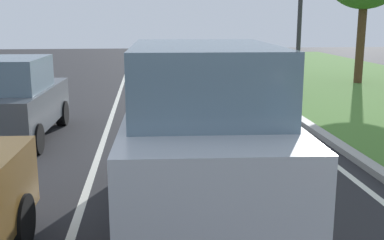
# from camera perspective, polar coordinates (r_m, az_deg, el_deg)

# --- Properties ---
(ground_plane) EXTENTS (60.00, 60.00, 0.00)m
(ground_plane) POSITION_cam_1_polar(r_m,az_deg,el_deg) (10.75, -6.69, -1.80)
(ground_plane) COLOR #262628
(lane_line_center) EXTENTS (0.12, 32.00, 0.01)m
(lane_line_center) POSITION_cam_1_polar(r_m,az_deg,el_deg) (10.79, -10.42, -1.85)
(lane_line_center) COLOR silver
(lane_line_center) RESTS_ON ground
(lane_line_right_edge) EXTENTS (0.12, 32.00, 0.01)m
(lane_line_right_edge) POSITION_cam_1_polar(r_m,az_deg,el_deg) (11.26, 11.95, -1.32)
(lane_line_right_edge) COLOR silver
(lane_line_right_edge) RESTS_ON ground
(curb_right) EXTENTS (0.24, 48.00, 0.12)m
(curb_right) POSITION_cam_1_polar(r_m,az_deg,el_deg) (11.40, 14.37, -0.97)
(curb_right) COLOR #9E9B93
(curb_right) RESTS_ON ground
(car_suv_ahead) EXTENTS (2.11, 4.57, 2.28)m
(car_suv_ahead) POSITION_cam_1_polar(r_m,az_deg,el_deg) (6.08, 1.24, -1.38)
(car_suv_ahead) COLOR #B7BABF
(car_suv_ahead) RESTS_ON ground
(car_hatchback_far) EXTENTS (1.84, 3.75, 1.78)m
(car_hatchback_far) POSITION_cam_1_polar(r_m,az_deg,el_deg) (10.83, -20.85, 2.35)
(car_hatchback_far) COLOR #474C51
(car_hatchback_far) RESTS_ON ground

